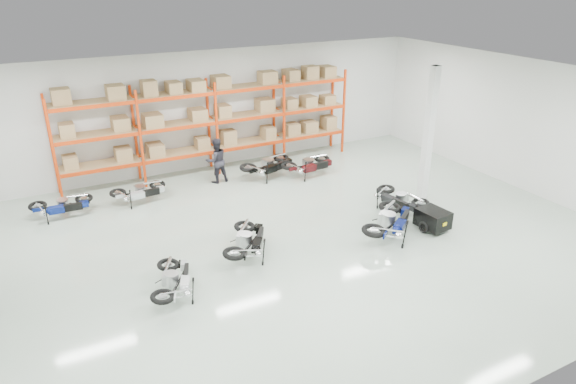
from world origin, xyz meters
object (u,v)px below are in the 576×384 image
trailer (433,219)px  moto_back_c (269,162)px  moto_back_a (61,202)px  moto_silver_left (174,276)px  moto_touring_right (399,195)px  moto_black_far_left (248,237)px  moto_back_b (139,188)px  person_back (216,161)px  moto_back_d (309,161)px  moto_blue_centre (391,217)px

trailer → moto_back_c: size_ratio=0.80×
trailer → moto_back_a: moto_back_a is taller
moto_silver_left → moto_touring_right: 7.87m
moto_black_far_left → moto_touring_right: 5.47m
moto_back_a → moto_back_b: size_ratio=1.01×
moto_back_c → person_back: size_ratio=1.15×
moto_silver_left → person_back: bearing=-97.8°
moto_back_d → moto_back_c: bearing=62.5°
moto_blue_centre → moto_black_far_left: size_ratio=1.12×
moto_back_a → moto_back_b: (2.43, -0.02, -0.01)m
moto_black_far_left → moto_back_d: moto_black_far_left is taller
moto_blue_centre → moto_back_a: bearing=18.0°
moto_silver_left → person_back: size_ratio=0.99×
moto_back_c → moto_back_a: bearing=75.6°
moto_black_far_left → trailer: (5.46, -1.22, -0.19)m
moto_back_d → person_back: person_back is taller
moto_touring_right → moto_back_b: 8.55m
moto_black_far_left → moto_touring_right: (5.46, 0.38, -0.03)m
moto_back_a → person_back: (5.35, 0.46, 0.33)m
moto_silver_left → moto_black_far_left: size_ratio=0.91×
moto_silver_left → moto_back_a: size_ratio=1.01×
moto_back_c → moto_back_d: moto_back_c is taller
moto_blue_centre → moto_silver_left: bearing=52.9°
moto_back_a → moto_back_d: 8.68m
moto_silver_left → moto_back_b: bearing=-74.2°
trailer → moto_back_b: bearing=134.4°
trailer → moto_back_c: (-2.42, 6.21, 0.22)m
trailer → moto_touring_right: bearing=84.6°
moto_blue_centre → person_back: 6.98m
moto_back_a → moto_back_c: (7.27, 0.07, 0.09)m
moto_back_c → moto_back_d: 1.52m
moto_silver_left → moto_back_b: size_ratio=1.02×
moto_blue_centre → moto_silver_left: (-6.40, 0.03, -0.12)m
moto_touring_right → trailer: size_ratio=1.12×
trailer → person_back: person_back is taller
moto_silver_left → moto_back_d: bearing=-121.0°
moto_back_d → moto_back_a: bearing=82.1°
moto_silver_left → moto_back_c: bearing=-111.4°
trailer → moto_back_a: size_ratio=0.94×
moto_silver_left → person_back: (3.43, 6.29, 0.33)m
moto_black_far_left → moto_back_a: size_ratio=1.11×
moto_back_c → moto_black_far_left: bearing=133.7°
moto_back_b → moto_back_d: 6.25m
moto_blue_centre → person_back: size_ratio=1.22×
moto_silver_left → moto_back_b: (0.51, 5.81, -0.01)m
moto_black_far_left → person_back: (1.12, 5.38, 0.28)m
moto_touring_right → moto_back_a: moto_touring_right is taller
moto_touring_right → moto_back_b: size_ratio=1.06×
moto_silver_left → moto_back_a: (-1.92, 5.83, -0.00)m
moto_back_a → moto_back_c: moto_back_c is taller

